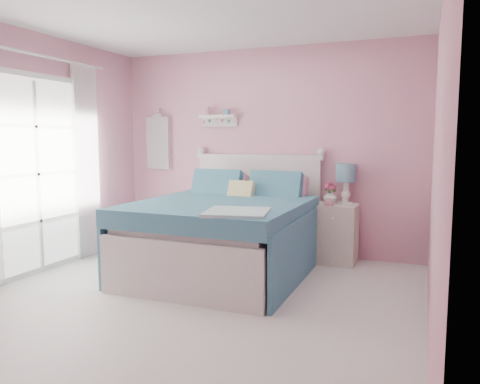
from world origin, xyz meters
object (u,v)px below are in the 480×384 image
Objects in this scene: bed at (226,234)px; vase at (330,197)px; table_lamp at (346,176)px; teacup at (329,202)px; nightstand at (336,233)px.

vase is at bearing 42.51° from bed.
vase is at bearing -152.21° from table_lamp.
table_lamp is (1.13, 0.95, 0.61)m from bed.
bed is 1.24m from teacup.
bed reaches higher than nightstand.
bed is 13.04× the size of vase.
table_lamp is 0.31m from vase.
nightstand is 6.94× the size of teacup.
bed is 1.60m from table_lamp.
bed is at bearing -139.99° from table_lamp.
bed is 1.35m from vase.
nightstand is at bearing -126.06° from table_lamp.
table_lamp is at bearing 62.94° from teacup.
bed is 21.73× the size of teacup.
table_lamp is (0.09, 0.12, 0.68)m from nightstand.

